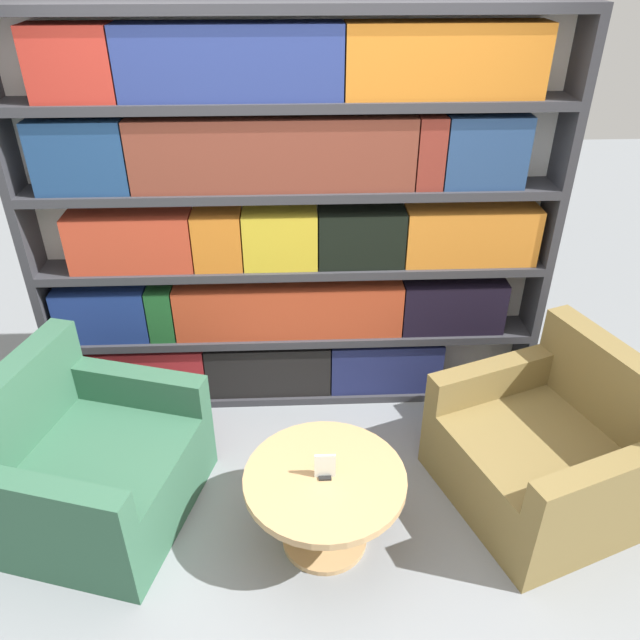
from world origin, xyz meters
TOP-DOWN VIEW (x-y plane):
  - ground_plane at (0.00, 0.00)m, footprint 14.00×14.00m
  - bookshelf at (-0.03, 1.29)m, footprint 3.00×0.30m
  - armchair_left at (-1.06, 0.33)m, footprint 1.10×1.15m
  - armchair_right at (1.31, 0.34)m, footprint 1.15×1.19m
  - coffee_table at (0.13, 0.07)m, footprint 0.77×0.77m
  - table_sign at (0.13, 0.07)m, footprint 0.10×0.06m

SIDE VIEW (x-z plane):
  - ground_plane at x=0.00m, z-range 0.00..0.00m
  - armchair_left at x=-1.06m, z-range -0.14..0.71m
  - armchair_right at x=1.31m, z-range -0.14..0.71m
  - coffee_table at x=0.13m, z-range 0.10..0.54m
  - table_sign at x=0.13m, z-range 0.44..0.57m
  - bookshelf at x=-0.03m, z-range 0.00..2.32m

